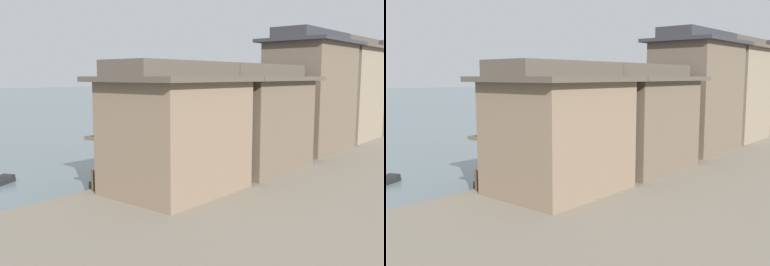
% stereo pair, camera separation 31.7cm
% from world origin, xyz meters
% --- Properties ---
extents(boat_moored_nearest, '(5.04, 2.47, 0.82)m').
position_xyz_m(boat_moored_nearest, '(3.01, 49.09, 0.29)').
color(boat_moored_nearest, '#232326').
rests_on(boat_moored_nearest, ground).
extents(boat_moored_second, '(1.96, 4.40, 0.81)m').
position_xyz_m(boat_moored_second, '(6.51, 35.48, 0.29)').
color(boat_moored_second, brown).
rests_on(boat_moored_second, ground).
extents(boat_moored_third, '(1.36, 5.48, 0.39)m').
position_xyz_m(boat_moored_third, '(2.47, 14.21, 0.13)').
color(boat_moored_third, brown).
rests_on(boat_moored_third, ground).
extents(boat_moored_far, '(1.34, 3.96, 0.44)m').
position_xyz_m(boat_moored_far, '(5.55, 20.31, 0.15)').
color(boat_moored_far, '#232326').
rests_on(boat_moored_far, ground).
extents(boat_midriver_drifting, '(1.52, 4.19, 0.47)m').
position_xyz_m(boat_midriver_drifting, '(5.86, 7.35, 0.16)').
color(boat_midriver_drifting, '#423328').
rests_on(boat_midriver_drifting, ground).
extents(boat_midriver_upstream, '(1.14, 4.07, 0.42)m').
position_xyz_m(boat_midriver_upstream, '(6.44, 29.17, 0.14)').
color(boat_midriver_upstream, '#232326').
rests_on(boat_midriver_upstream, ground).
extents(boat_upstream_distant, '(1.42, 4.27, 0.51)m').
position_xyz_m(boat_upstream_distant, '(6.47, 45.07, 0.17)').
color(boat_upstream_distant, '#33281E').
rests_on(boat_upstream_distant, ground).
extents(house_waterfront_nearest, '(5.89, 6.86, 6.14)m').
position_xyz_m(house_waterfront_nearest, '(11.18, 6.29, 3.72)').
color(house_waterfront_nearest, '#75604C').
rests_on(house_waterfront_nearest, riverbank_right).
extents(house_waterfront_second, '(5.92, 7.35, 6.14)m').
position_xyz_m(house_waterfront_second, '(11.20, 13.19, 3.71)').
color(house_waterfront_second, brown).
rests_on(house_waterfront_second, riverbank_right).
extents(house_waterfront_tall, '(5.58, 7.88, 8.74)m').
position_xyz_m(house_waterfront_tall, '(11.02, 21.45, 5.01)').
color(house_waterfront_tall, brown).
rests_on(house_waterfront_tall, riverbank_right).
extents(house_waterfront_narrow, '(5.51, 7.47, 8.74)m').
position_xyz_m(house_waterfront_narrow, '(10.99, 29.05, 5.02)').
color(house_waterfront_narrow, '#7F705B').
rests_on(house_waterfront_narrow, riverbank_right).
extents(house_waterfront_far, '(5.88, 5.83, 8.74)m').
position_xyz_m(house_waterfront_far, '(11.17, 36.02, 5.03)').
color(house_waterfront_far, gray).
rests_on(house_waterfront_far, riverbank_right).
extents(mooring_post_dock_near, '(0.20, 0.20, 0.98)m').
position_xyz_m(mooring_post_dock_near, '(8.15, 3.72, 1.20)').
color(mooring_post_dock_near, '#473828').
rests_on(mooring_post_dock_near, riverbank_right).
extents(mooring_post_dock_mid, '(0.20, 0.20, 0.92)m').
position_xyz_m(mooring_post_dock_mid, '(8.15, 14.36, 1.18)').
color(mooring_post_dock_mid, '#473828').
rests_on(mooring_post_dock_mid, riverbank_right).
extents(mooring_post_dock_far, '(0.20, 0.20, 0.87)m').
position_xyz_m(mooring_post_dock_far, '(8.15, 21.55, 1.15)').
color(mooring_post_dock_far, '#473828').
rests_on(mooring_post_dock_far, riverbank_right).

